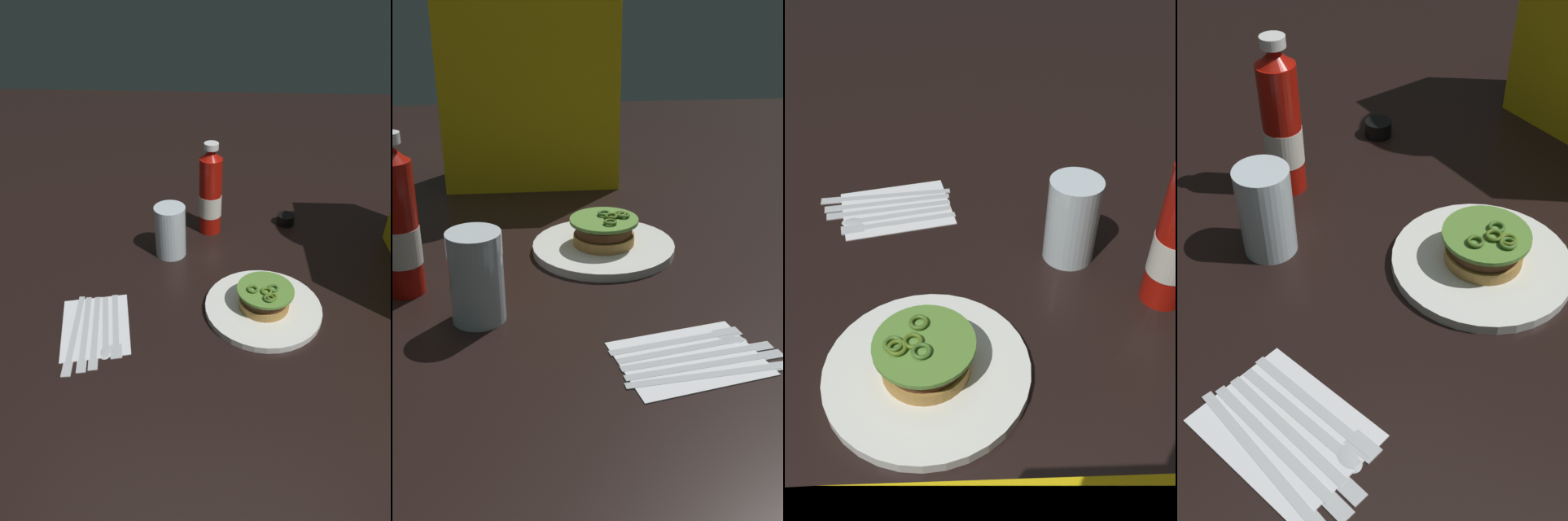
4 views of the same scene
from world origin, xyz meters
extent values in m
plane|color=black|center=(0.00, 0.00, 0.00)|extent=(3.00, 3.00, 0.00)
cylinder|color=white|center=(0.13, 0.14, 0.01)|extent=(0.25, 0.25, 0.01)
cylinder|color=#B5823E|center=(0.13, 0.14, 0.02)|extent=(0.11, 0.11, 0.02)
cylinder|color=#512D19|center=(0.13, 0.14, 0.04)|extent=(0.10, 0.10, 0.02)
cylinder|color=red|center=(0.13, 0.14, 0.05)|extent=(0.09, 0.09, 0.01)
cylinder|color=#5E8F37|center=(0.13, 0.14, 0.06)|extent=(0.12, 0.12, 0.01)
torus|color=#487228|center=(0.16, 0.14, 0.06)|extent=(0.02, 0.02, 0.01)
torus|color=#466A22|center=(0.14, 0.11, 0.06)|extent=(0.02, 0.02, 0.01)
torus|color=#406C26|center=(0.13, 0.15, 0.06)|extent=(0.02, 0.02, 0.01)
torus|color=#54701C|center=(0.16, 0.15, 0.06)|extent=(0.02, 0.02, 0.01)
torus|color=#4E6D1E|center=(0.14, 0.14, 0.06)|extent=(0.02, 0.02, 0.01)
cylinder|color=#A91109|center=(-0.19, 0.01, 0.10)|extent=(0.06, 0.06, 0.21)
cylinder|color=white|center=(-0.19, 0.01, 0.08)|extent=(0.06, 0.06, 0.06)
cylinder|color=silver|center=(-0.07, -0.08, 0.07)|extent=(0.08, 0.08, 0.13)
cylinder|color=black|center=(-0.23, 0.22, 0.01)|extent=(0.05, 0.05, 0.03)
cube|color=white|center=(0.19, -0.21, 0.00)|extent=(0.20, 0.17, 0.00)
cube|color=silver|center=(0.20, -0.25, 0.00)|extent=(0.20, 0.03, 0.00)
cube|color=silver|center=(0.29, -0.24, 0.00)|extent=(0.08, 0.03, 0.00)
cube|color=silver|center=(0.20, -0.23, 0.00)|extent=(0.19, 0.04, 0.00)
cube|color=silver|center=(0.28, -0.22, 0.00)|extent=(0.08, 0.03, 0.00)
cube|color=silver|center=(0.19, -0.21, 0.00)|extent=(0.18, 0.04, 0.00)
cube|color=silver|center=(0.27, -0.20, 0.00)|extent=(0.08, 0.03, 0.00)
cube|color=silver|center=(0.19, -0.19, 0.00)|extent=(0.17, 0.05, 0.00)
ellipsoid|color=silver|center=(0.26, -0.17, 0.00)|extent=(0.04, 0.03, 0.00)
cube|color=silver|center=(0.19, -0.17, 0.00)|extent=(0.18, 0.05, 0.00)
cube|color=silver|center=(0.26, -0.15, 0.00)|extent=(0.04, 0.03, 0.00)
cube|color=gold|center=(0.01, 0.56, 0.21)|extent=(0.38, 0.18, 0.42)
camera|label=1|loc=(0.85, 0.03, 0.65)|focal=31.21mm
camera|label=2|loc=(0.00, -0.87, 0.45)|focal=43.67mm
camera|label=3|loc=(0.08, 0.52, 0.51)|focal=36.07mm
camera|label=4|loc=(0.55, -0.35, 0.58)|focal=42.77mm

